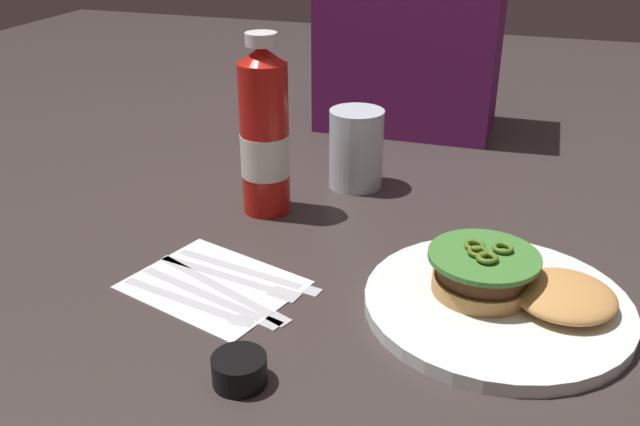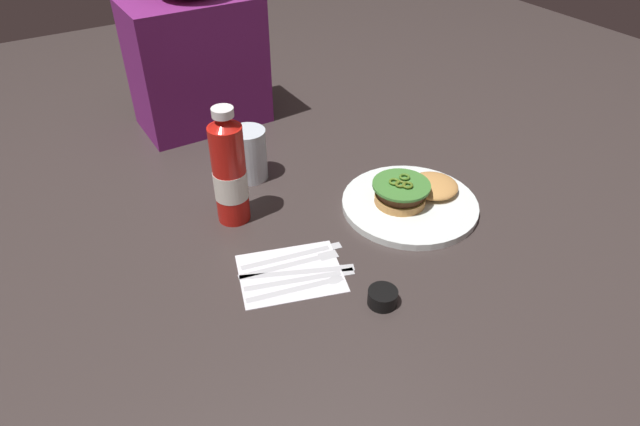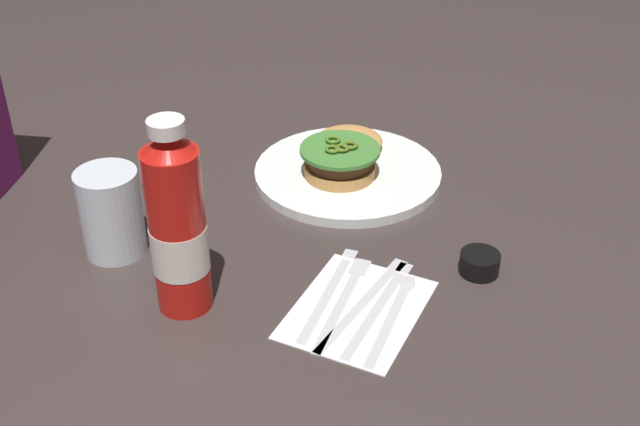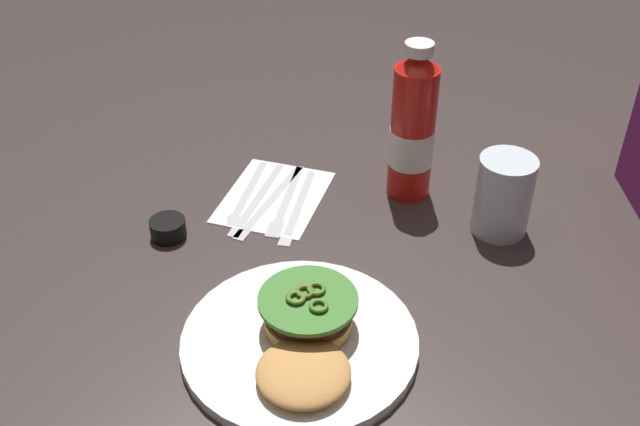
# 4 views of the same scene
# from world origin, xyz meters

# --- Properties ---
(ground_plane) EXTENTS (3.00, 3.00, 0.00)m
(ground_plane) POSITION_xyz_m (0.00, 0.00, 0.00)
(ground_plane) COLOR #39302E
(dinner_plate) EXTENTS (0.29, 0.29, 0.02)m
(dinner_plate) POSITION_xyz_m (0.12, -0.05, 0.01)
(dinner_plate) COLOR white
(dinner_plate) RESTS_ON ground_plane
(burger_sandwich) EXTENTS (0.20, 0.12, 0.05)m
(burger_sandwich) POSITION_xyz_m (0.14, -0.04, 0.04)
(burger_sandwich) COLOR #C88C4A
(burger_sandwich) RESTS_ON dinner_plate
(ketchup_bottle) EXTENTS (0.07, 0.07, 0.25)m
(ketchup_bottle) POSITION_xyz_m (-0.21, 0.11, 0.11)
(ketchup_bottle) COLOR red
(ketchup_bottle) RESTS_ON ground_plane
(water_glass) EXTENTS (0.08, 0.08, 0.12)m
(water_glass) POSITION_xyz_m (-0.11, 0.24, 0.06)
(water_glass) COLOR silver
(water_glass) RESTS_ON ground_plane
(condiment_cup) EXTENTS (0.05, 0.05, 0.03)m
(condiment_cup) POSITION_xyz_m (-0.09, -0.24, 0.01)
(condiment_cup) COLOR black
(condiment_cup) RESTS_ON ground_plane
(napkin) EXTENTS (0.22, 0.19, 0.00)m
(napkin) POSITION_xyz_m (-0.19, -0.10, 0.00)
(napkin) COLOR white
(napkin) RESTS_ON ground_plane
(spoon_utensil) EXTENTS (0.18, 0.05, 0.00)m
(spoon_utensil) POSITION_xyz_m (-0.18, -0.14, 0.00)
(spoon_utensil) COLOR silver
(spoon_utensil) RESTS_ON napkin
(butter_knife) EXTENTS (0.20, 0.08, 0.00)m
(butter_knife) POSITION_xyz_m (-0.17, -0.12, 0.00)
(butter_knife) COLOR silver
(butter_knife) RESTS_ON napkin
(steak_knife) EXTENTS (0.20, 0.10, 0.00)m
(steak_knife) POSITION_xyz_m (-0.17, -0.11, 0.00)
(steak_knife) COLOR silver
(steak_knife) RESTS_ON napkin
(fork_utensil) EXTENTS (0.19, 0.05, 0.00)m
(fork_utensil) POSITION_xyz_m (-0.17, -0.08, 0.00)
(fork_utensil) COLOR silver
(fork_utensil) RESTS_ON napkin
(table_knife) EXTENTS (0.20, 0.05, 0.00)m
(table_knife) POSITION_xyz_m (-0.15, -0.06, 0.00)
(table_knife) COLOR silver
(table_knife) RESTS_ON napkin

